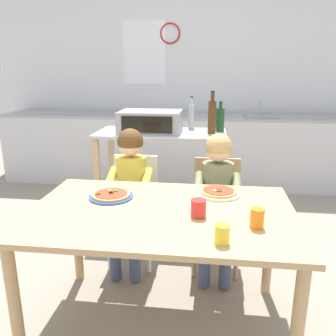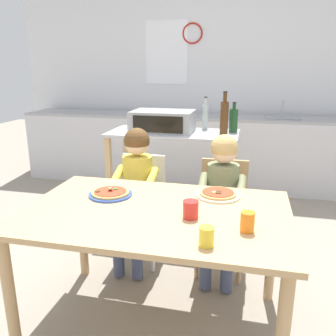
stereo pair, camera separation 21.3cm
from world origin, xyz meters
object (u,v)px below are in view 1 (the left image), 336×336
at_px(toaster_oven, 151,121).
at_px(dining_table, 161,226).
at_px(pizza_plate_blue_rimmed, 111,195).
at_px(drinking_cup_red, 198,208).
at_px(child_in_yellow_shirt, 130,183).
at_px(child_in_olive_shirt, 217,189).
at_px(bottle_clear_vinegar, 220,119).
at_px(bottle_tall_green_wine, 191,115).
at_px(dining_chair_right, 216,205).
at_px(bottle_slim_sauce, 212,116).
at_px(kitchen_island_cart, 161,165).
at_px(pizza_plate_cream, 218,192).
at_px(drinking_cup_yellow, 222,234).
at_px(dining_chair_left, 134,201).
at_px(drinking_cup_orange, 257,218).

distance_m(toaster_oven, dining_table, 1.40).
relative_size(pizza_plate_blue_rimmed, drinking_cup_red, 2.82).
bearing_deg(toaster_oven, child_in_yellow_shirt, -92.86).
relative_size(toaster_oven, child_in_olive_shirt, 0.53).
height_order(bottle_clear_vinegar, pizza_plate_blue_rimmed, bottle_clear_vinegar).
distance_m(bottle_tall_green_wine, child_in_yellow_shirt, 1.06).
bearing_deg(dining_chair_right, pizza_plate_blue_rimmed, -137.36).
distance_m(bottle_slim_sauce, child_in_olive_shirt, 0.81).
relative_size(bottle_slim_sauce, drinking_cup_red, 3.94).
xyz_separation_m(kitchen_island_cart, pizza_plate_cream, (0.50, -1.04, 0.13)).
height_order(toaster_oven, drinking_cup_yellow, toaster_oven).
bearing_deg(bottle_clear_vinegar, bottle_slim_sauce, -119.71).
height_order(bottle_tall_green_wine, child_in_olive_shirt, bottle_tall_green_wine).
bearing_deg(bottle_clear_vinegar, dining_chair_right, -91.57).
bearing_deg(pizza_plate_cream, kitchen_island_cart, 115.65).
height_order(kitchen_island_cart, bottle_clear_vinegar, bottle_clear_vinegar).
xyz_separation_m(kitchen_island_cart, bottle_tall_green_wine, (0.25, 0.22, 0.43)).
bearing_deg(toaster_oven, pizza_plate_cream, -60.32).
bearing_deg(bottle_clear_vinegar, child_in_olive_shirt, -91.34).
relative_size(bottle_slim_sauce, dining_chair_left, 0.45).
distance_m(bottle_tall_green_wine, dining_chair_left, 1.05).
distance_m(toaster_oven, bottle_clear_vinegar, 0.62).
distance_m(bottle_clear_vinegar, child_in_olive_shirt, 0.90).
bearing_deg(dining_table, bottle_tall_green_wine, 87.60).
relative_size(dining_table, drinking_cup_yellow, 16.44).
bearing_deg(dining_table, drinking_cup_yellow, -46.35).
bearing_deg(child_in_olive_shirt, toaster_oven, 129.54).
relative_size(child_in_olive_shirt, drinking_cup_orange, 10.49).
distance_m(dining_table, pizza_plate_blue_rimmed, 0.37).
distance_m(bottle_slim_sauce, dining_chair_right, 0.82).
bearing_deg(bottle_tall_green_wine, drinking_cup_orange, -76.07).
bearing_deg(child_in_yellow_shirt, drinking_cup_red, -52.57).
distance_m(toaster_oven, drinking_cup_yellow, 1.78).
bearing_deg(child_in_yellow_shirt, dining_chair_right, 9.92).
bearing_deg(drinking_cup_red, child_in_yellow_shirt, 127.43).
distance_m(kitchen_island_cart, drinking_cup_yellow, 1.74).
distance_m(bottle_clear_vinegar, child_in_yellow_shirt, 1.10).
distance_m(kitchen_island_cart, child_in_olive_shirt, 0.87).
bearing_deg(bottle_tall_green_wine, dining_chair_right, -73.19).
xyz_separation_m(kitchen_island_cart, bottle_slim_sauce, (0.44, -0.02, 0.46)).
bearing_deg(dining_table, bottle_clear_vinegar, 77.09).
bearing_deg(kitchen_island_cart, dining_chair_left, -102.64).
bearing_deg(pizza_plate_blue_rimmed, dining_chair_right, 42.64).
xyz_separation_m(dining_chair_right, pizza_plate_blue_rimmed, (-0.63, -0.58, 0.27)).
relative_size(kitchen_island_cart, bottle_tall_green_wine, 3.86).
height_order(drinking_cup_red, drinking_cup_orange, drinking_cup_orange).
height_order(bottle_clear_vinegar, child_in_olive_shirt, bottle_clear_vinegar).
height_order(kitchen_island_cart, bottle_slim_sauce, bottle_slim_sauce).
distance_m(bottle_tall_green_wine, child_in_olive_shirt, 1.04).
height_order(toaster_oven, pizza_plate_blue_rimmed, toaster_oven).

